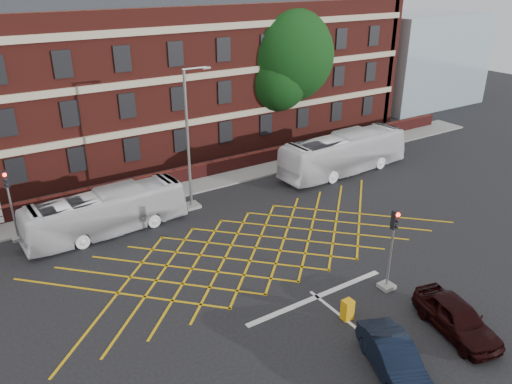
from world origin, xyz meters
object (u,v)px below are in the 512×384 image
bus_left (106,212)px  car_navy (394,358)px  car_maroon (457,317)px  street_lamp (190,163)px  traffic_light_near (390,257)px  deciduous_tree (286,62)px  utility_cabinet (347,310)px  bus_right (344,153)px  traffic_light_far (13,212)px

bus_left → car_navy: bearing=-164.3°
car_maroon → street_lamp: 18.09m
traffic_light_near → car_maroon: bearing=-89.0°
bus_left → deciduous_tree: 22.18m
street_lamp → utility_cabinet: 14.54m
bus_right → traffic_light_near: size_ratio=2.59×
car_navy → utility_cabinet: (0.74, 3.45, -0.21)m
deciduous_tree → bus_left: bearing=-155.0°
bus_left → street_lamp: bearing=-88.3°
traffic_light_far → bus_right: bearing=-5.6°
bus_left → traffic_light_near: bearing=-146.0°
bus_right → street_lamp: size_ratio=1.22×
bus_right → traffic_light_far: 23.20m
bus_right → street_lamp: 12.70m
deciduous_tree → traffic_light_far: (-24.13, -7.05, -5.28)m
traffic_light_far → car_navy: bearing=-61.4°
traffic_light_near → street_lamp: bearing=106.5°
deciduous_tree → car_navy: bearing=-117.4°
bus_left → traffic_light_near: 16.36m
car_maroon → traffic_light_near: 4.05m
bus_left → traffic_light_far: 5.14m
traffic_light_far → utility_cabinet: 19.45m
bus_right → street_lamp: (-12.58, 0.70, 1.60)m
car_navy → bus_right: bearing=75.0°
traffic_light_near → traffic_light_far: size_ratio=1.00×
bus_right → traffic_light_near: (-8.57, -12.84, 0.22)m
car_maroon → car_navy: bearing=-163.7°
bus_left → utility_cabinet: 15.30m
bus_left → deciduous_tree: (19.42, 9.06, 5.72)m
car_maroon → utility_cabinet: size_ratio=4.49×
bus_left → traffic_light_far: (-4.71, 2.01, 0.43)m
car_navy → street_lamp: bearing=111.4°
traffic_light_near → utility_cabinet: size_ratio=4.37×
bus_left → traffic_light_near: size_ratio=2.24×
car_maroon → traffic_light_near: bearing=103.7°
utility_cabinet → traffic_light_near: bearing=12.5°
street_lamp → deciduous_tree: bearing=32.3°
bus_left → deciduous_tree: size_ratio=0.81×
deciduous_tree → utility_cabinet: 27.07m
traffic_light_near → car_navy: bearing=-134.0°
car_navy → traffic_light_near: bearing=67.5°
traffic_light_far → utility_cabinet: traffic_light_far is taller
car_navy → street_lamp: size_ratio=0.47×
traffic_light_far → utility_cabinet: bearing=-54.6°
bus_right → car_navy: (-12.59, -17.02, -0.84)m
bus_left → deciduous_tree: deciduous_tree is taller
bus_left → utility_cabinet: bus_left is taller
bus_left → traffic_light_far: traffic_light_far is taller
bus_right → car_maroon: 18.81m
deciduous_tree → utility_cabinet: size_ratio=12.07×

